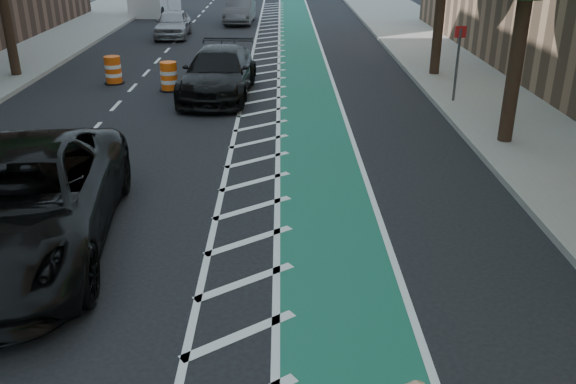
{
  "coord_description": "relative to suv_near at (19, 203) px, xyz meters",
  "views": [
    {
      "loc": [
        2.09,
        -7.0,
        5.23
      ],
      "look_at": [
        2.2,
        2.5,
        1.1
      ],
      "focal_mm": 38.0,
      "sensor_mm": 36.0,
      "label": 1
    }
  ],
  "objects": [
    {
      "name": "ground",
      "position": [
        2.4,
        -2.5,
        -0.92
      ],
      "size": [
        120.0,
        120.0,
        0.0
      ],
      "primitive_type": "plane",
      "color": "black",
      "rests_on": "ground"
    },
    {
      "name": "bike_lane",
      "position": [
        5.4,
        7.5,
        -0.91
      ],
      "size": [
        2.0,
        90.0,
        0.01
      ],
      "primitive_type": "cube",
      "color": "#1A5C4F",
      "rests_on": "ground"
    },
    {
      "name": "buffer_strip",
      "position": [
        3.9,
        7.5,
        -0.91
      ],
      "size": [
        1.4,
        90.0,
        0.01
      ],
      "primitive_type": "cube",
      "color": "silver",
      "rests_on": "ground"
    },
    {
      "name": "sidewalk_right",
      "position": [
        11.9,
        7.5,
        -0.84
      ],
      "size": [
        5.0,
        90.0,
        0.15
      ],
      "primitive_type": "cube",
      "color": "gray",
      "rests_on": "ground"
    },
    {
      "name": "curb_right",
      "position": [
        9.45,
        7.5,
        -0.84
      ],
      "size": [
        0.12,
        90.0,
        0.16
      ],
      "primitive_type": "cube",
      "color": "gray",
      "rests_on": "ground"
    },
    {
      "name": "sign_post",
      "position": [
        10.0,
        9.5,
        0.44
      ],
      "size": [
        0.35,
        0.08,
        2.47
      ],
      "color": "#4C4C4C",
      "rests_on": "ground"
    },
    {
      "name": "suv_near",
      "position": [
        0.0,
        0.0,
        0.0
      ],
      "size": [
        3.76,
        6.89,
        1.83
      ],
      "primitive_type": "imported",
      "rotation": [
        0.0,
        0.0,
        0.11
      ],
      "color": "black",
      "rests_on": "ground"
    },
    {
      "name": "suv_far",
      "position": [
        2.4,
        10.77,
        -0.14
      ],
      "size": [
        2.5,
        5.48,
        1.55
      ],
      "primitive_type": "imported",
      "rotation": [
        0.0,
        0.0,
        -0.06
      ],
      "color": "black",
      "rests_on": "ground"
    },
    {
      "name": "car_silver",
      "position": [
        -1.09,
        22.86,
        -0.23
      ],
      "size": [
        1.76,
        4.1,
        1.38
      ],
      "primitive_type": "imported",
      "rotation": [
        0.0,
        0.0,
        0.03
      ],
      "color": "#98989D",
      "rests_on": "ground"
    },
    {
      "name": "car_grey",
      "position": [
        2.06,
        27.92,
        -0.19
      ],
      "size": [
        1.74,
        4.47,
        1.45
      ],
      "primitive_type": "imported",
      "rotation": [
        0.0,
        0.0,
        -0.05
      ],
      "color": "#515155",
      "rests_on": "ground"
    },
    {
      "name": "barrel_a",
      "position": [
        -1.36,
        3.41,
        -0.51
      ],
      "size": [
        0.63,
        0.63,
        0.86
      ],
      "color": "#FF580D",
      "rests_on": "ground"
    },
    {
      "name": "barrel_b",
      "position": [
        0.6,
        11.5,
        -0.45
      ],
      "size": [
        0.73,
        0.73,
        0.99
      ],
      "color": "#FE5A0D",
      "rests_on": "ground"
    },
    {
      "name": "barrel_c",
      "position": [
        -1.6,
        12.56,
        -0.45
      ],
      "size": [
        0.73,
        0.73,
        0.99
      ],
      "color": "#E34E0B",
      "rests_on": "ground"
    }
  ]
}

